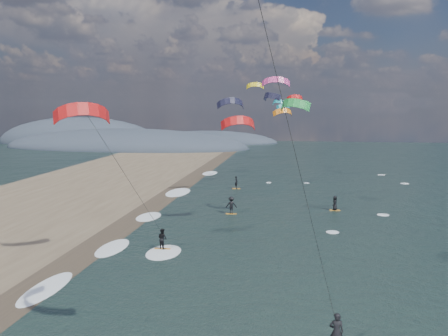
# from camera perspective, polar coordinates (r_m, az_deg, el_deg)

# --- Properties ---
(wet_sand_strip) EXTENTS (3.00, 240.00, 0.00)m
(wet_sand_strip) POSITION_cam_1_polar(r_m,az_deg,el_deg) (37.44, -17.69, -10.74)
(wet_sand_strip) COLOR #382D23
(wet_sand_strip) RESTS_ON ground
(coastal_hills) EXTENTS (80.00, 41.00, 15.00)m
(coastal_hills) POSITION_cam_1_polar(r_m,az_deg,el_deg) (139.06, -12.03, 2.56)
(coastal_hills) COLOR #3D4756
(coastal_hills) RESTS_ON ground
(kitesurfer_near_a) EXTENTS (7.95, 9.51, 18.57)m
(kitesurfer_near_a) POSITION_cam_1_polar(r_m,az_deg,el_deg) (17.68, 4.26, 17.23)
(kitesurfer_near_a) COLOR orange
(kitesurfer_near_a) RESTS_ON ground
(kitesurfer_near_b) EXTENTS (7.05, 8.89, 12.26)m
(kitesurfer_near_b) POSITION_cam_1_polar(r_m,az_deg,el_deg) (35.40, -12.73, 1.12)
(kitesurfer_near_b) COLOR orange
(kitesurfer_near_b) RESTS_ON ground
(far_kitesurfers) EXTENTS (13.30, 16.07, 1.84)m
(far_kitesurfers) POSITION_cam_1_polar(r_m,az_deg,el_deg) (54.98, 3.84, -3.67)
(far_kitesurfers) COLOR orange
(far_kitesurfers) RESTS_ON ground
(bg_kite_field) EXTENTS (10.47, 67.05, 6.13)m
(bg_kite_field) POSITION_cam_1_polar(r_m,az_deg,el_deg) (75.65, 5.55, 7.98)
(bg_kite_field) COLOR orange
(bg_kite_field) RESTS_ON ground
(shoreline_surf) EXTENTS (2.40, 79.40, 0.11)m
(shoreline_surf) POSITION_cam_1_polar(r_m,az_deg,el_deg) (41.10, -13.21, -8.95)
(shoreline_surf) COLOR white
(shoreline_surf) RESTS_ON ground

